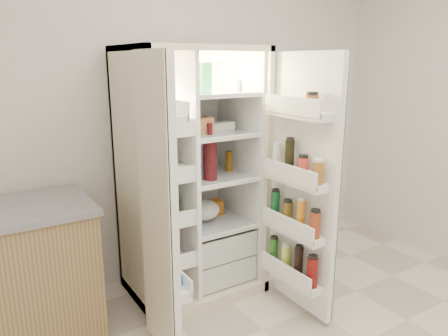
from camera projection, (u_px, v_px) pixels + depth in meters
wall_back at (180, 107)px, 3.34m from camera, size 4.00×0.02×2.70m
refrigerator at (190, 193)px, 3.15m from camera, size 0.92×0.70×1.80m
freezer_door at (159, 211)px, 2.35m from camera, size 0.15×0.40×1.72m
fridge_door at (302, 191)px, 2.79m from camera, size 0.17×0.58×1.72m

